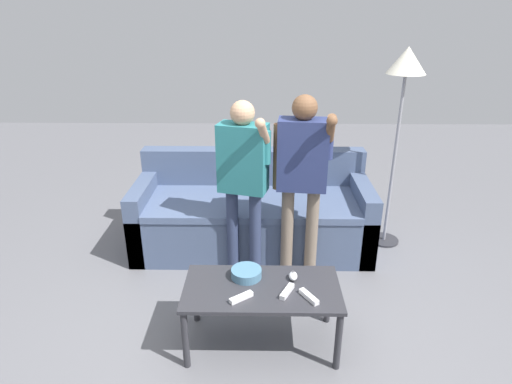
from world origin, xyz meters
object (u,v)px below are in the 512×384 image
Objects in this scene: snack_bowl at (246,273)px; game_remote_nunchuk at (293,276)px; game_remote_wand_far at (309,297)px; coffee_table at (262,294)px; player_right at (302,169)px; floor_lamp at (405,78)px; player_center at (243,172)px; game_remote_wand_near at (287,291)px; couch at (253,214)px; game_remote_wand_spare at (241,297)px.

game_remote_nunchuk is at bearing -3.58° from snack_bowl.
snack_bowl is 1.30× the size of game_remote_wand_far.
coffee_table is 6.46× the size of game_remote_wand_far.
game_remote_nunchuk is 0.06× the size of player_right.
snack_bowl is 0.11× the size of floor_lamp.
player_center is (-0.15, 0.82, 0.55)m from coffee_table.
couch is at bearing 99.87° from game_remote_wand_near.
player_right is (0.10, 0.72, 0.49)m from game_remote_nunchuk.
game_remote_wand_near is at bearing -107.01° from game_remote_nunchuk.
floor_lamp is 2.09m from game_remote_wand_far.
game_remote_wand_far is at bearing -90.91° from player_right.
game_remote_nunchuk is at bearing 111.97° from game_remote_wand_far.
player_center is at bearing 109.20° from game_remote_wand_near.
floor_lamp is 1.60m from player_center.
game_remote_wand_spare is at bearing -95.50° from snack_bowl.
coffee_table is 0.18m from snack_bowl.
game_remote_wand_near is at bearing -34.15° from snack_bowl.
couch is at bearing 126.24° from player_right.
snack_bowl reaches higher than game_remote_wand_far.
player_center reaches higher than couch.
game_remote_wand_far is at bearing 1.93° from game_remote_wand_spare.
game_remote_wand_far and game_remote_wand_spare have the same top height.
player_center reaches higher than game_remote_wand_far.
player_right reaches higher than snack_bowl.
game_remote_nunchuk is 1.98m from floor_lamp.
snack_bowl is (-0.02, -1.24, 0.17)m from couch.
snack_bowl is 0.31m from game_remote_nunchuk.
game_remote_wand_far is at bearing -30.07° from snack_bowl.
couch reaches higher than game_remote_wand_spare.
player_center is at bearing 93.72° from snack_bowl.
coffee_table is 4.98× the size of snack_bowl.
game_remote_wand_spare is (0.02, -0.95, -0.47)m from player_center.
coffee_table is 6.78× the size of game_remote_wand_spare.
player_center is 9.56× the size of game_remote_wand_near.
game_remote_wand_near is (0.16, -0.07, 0.07)m from coffee_table.
player_center is (-1.34, -0.59, -0.63)m from floor_lamp.
floor_lamp is 2.31m from game_remote_wand_spare.
player_center is at bearing -156.16° from floor_lamp.
game_remote_wand_far is (-0.90, -1.53, -1.10)m from floor_lamp.
couch reaches higher than snack_bowl.
couch is at bearing 89.29° from snack_bowl.
game_remote_nunchuk is at bearing -126.78° from floor_lamp.
player_right is at bearing 89.09° from game_remote_wand_far.
game_remote_wand_far is at bearing -75.51° from couch.
player_center reaches higher than snack_bowl.
game_remote_wand_spare is (-1.32, -1.54, -1.10)m from floor_lamp.
game_remote_wand_spare is (-0.42, -0.01, 0.00)m from game_remote_wand_far.
game_remote_wand_near and game_remote_wand_spare have the same top height.
snack_bowl is at bearing 149.93° from game_remote_wand_far.
snack_bowl reaches higher than game_remote_wand_spare.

